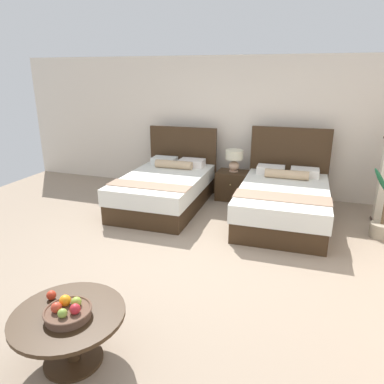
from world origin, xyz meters
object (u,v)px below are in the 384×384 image
Objects in this scene: bed_near_window at (165,188)px; fruit_bowl at (68,311)px; bed_near_corner at (283,201)px; loose_apple at (51,295)px; table_lamp at (234,158)px; potted_palm at (383,218)px; nightstand at (233,185)px; coffee_table at (69,325)px.

bed_near_window is 3.74m from fruit_bowl.
loose_apple is at bearing -114.29° from bed_near_corner.
table_lamp is 4.34m from loose_apple.
potted_palm is (1.42, -0.17, -0.05)m from bed_near_corner.
fruit_bowl is (0.73, -3.67, 0.19)m from bed_near_window.
bed_near_corner reaches higher than fruit_bowl.
nightstand is 0.52m from table_lamp.
loose_apple is (0.45, -3.52, 0.18)m from bed_near_window.
potted_palm is (2.73, 3.50, -0.24)m from fruit_bowl.
bed_near_corner is 26.75× the size of loose_apple.
loose_apple is 0.08× the size of potted_palm.
nightstand is at bearing 159.03° from potted_palm.
bed_near_window reaches higher than fruit_bowl.
bed_near_window is 2.12× the size of potted_palm.
bed_near_window is 3.70m from coffee_table.
potted_palm is at bearing -6.95° from bed_near_corner.
nightstand is 4.40m from coffee_table.
potted_palm is (3.01, 3.35, -0.22)m from loose_apple.
loose_apple reaches higher than coffee_table.
table_lamp is (-0.99, 0.77, 0.46)m from bed_near_corner.
bed_near_window is 1.30m from nightstand.
loose_apple is at bearing 155.10° from coffee_table.
bed_near_corner is 3.90m from fruit_bowl.
table_lamp reaches higher than loose_apple.
bed_near_corner is 1.43m from potted_palm.
nightstand is (-0.99, 0.75, -0.06)m from bed_near_corner.
fruit_bowl is at bearing -78.69° from bed_near_window.
bed_near_window reaches higher than potted_palm.
coffee_table is at bearing -128.58° from potted_palm.
loose_apple is 4.51m from potted_palm.
coffee_table is 0.31m from loose_apple.
coffee_table is 2.43× the size of fruit_bowl.
bed_near_corner reaches higher than nightstand.
potted_palm is at bearing -20.97° from nightstand.
bed_near_window is at bearing -179.88° from bed_near_corner.
bed_near_window is 3.47m from potted_palm.
bed_near_window is 5.80× the size of fruit_bowl.
loose_apple is (-0.28, 0.15, -0.01)m from fruit_bowl.
bed_near_corner reaches higher than loose_apple.
potted_palm is (2.41, -0.92, 0.02)m from nightstand.
nightstand is 4.44m from fruit_bowl.
bed_near_corner is 3.87m from loose_apple.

